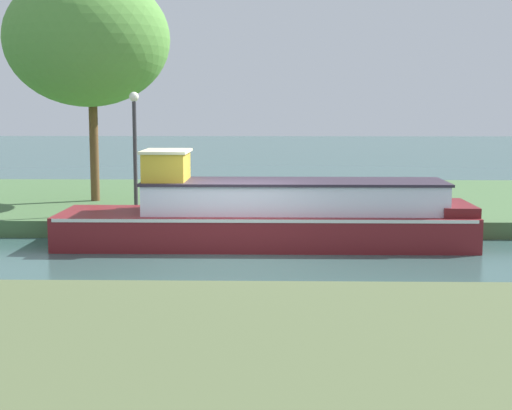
# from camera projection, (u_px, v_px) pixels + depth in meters

# --- Properties ---
(ground_plane) EXTENTS (120.00, 120.00, 0.00)m
(ground_plane) POSITION_uv_depth(u_px,v_px,m) (234.00, 255.00, 15.83)
(ground_plane) COLOR #335451
(riverbank_far) EXTENTS (72.00, 10.00, 0.40)m
(riverbank_far) POSITION_uv_depth(u_px,v_px,m) (246.00, 203.00, 22.74)
(riverbank_far) COLOR #47693E
(riverbank_far) RESTS_ON ground_plane
(maroon_barge) EXTENTS (9.07, 2.23, 2.12)m
(maroon_barge) POSITION_uv_depth(u_px,v_px,m) (272.00, 215.00, 16.91)
(maroon_barge) COLOR maroon
(maroon_barge) RESTS_ON ground_plane
(willow_tree_left) EXTENTS (4.49, 4.12, 6.29)m
(willow_tree_left) POSITION_uv_depth(u_px,v_px,m) (87.00, 39.00, 20.61)
(willow_tree_left) COLOR brown
(willow_tree_left) RESTS_ON riverbank_far
(lamp_post) EXTENTS (0.24, 0.24, 3.02)m
(lamp_post) POSITION_uv_depth(u_px,v_px,m) (135.00, 138.00, 18.93)
(lamp_post) COLOR #333338
(lamp_post) RESTS_ON riverbank_far
(mooring_post_near) EXTENTS (0.20, 0.20, 0.86)m
(mooring_post_near) POSITION_uv_depth(u_px,v_px,m) (232.00, 201.00, 18.15)
(mooring_post_near) COLOR #54391F
(mooring_post_near) RESTS_ON riverbank_far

